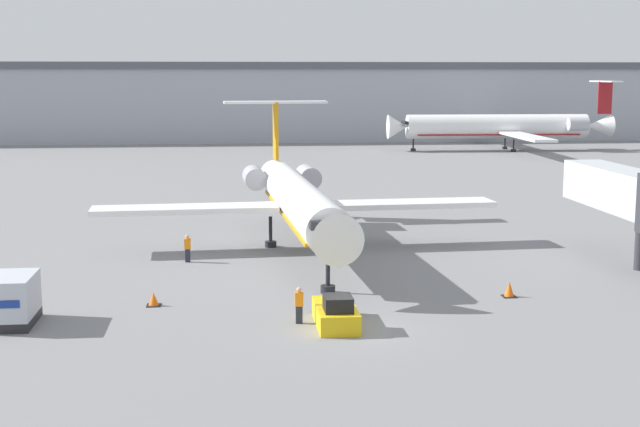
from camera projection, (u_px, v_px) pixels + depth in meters
ground_plane at (349, 330)px, 41.22m from camera, size 600.00×600.00×0.00m
terminal_building at (257, 101)px, 158.05m from camera, size 180.00×16.80×13.71m
airplane_main at (297, 197)px, 60.05m from camera, size 27.41×30.35×9.55m
pushback_tug at (336, 313)px, 41.86m from camera, size 1.86×4.15×1.64m
luggage_cart at (12, 300)px, 41.95m from camera, size 2.03×3.35×2.37m
worker_near_tug at (299, 304)px, 42.18m from camera, size 0.40×0.25×1.76m
worker_by_wing at (188, 248)px, 55.95m from camera, size 0.40×0.24×1.75m
traffic_cone_left at (154, 299)px, 45.48m from camera, size 0.73×0.73×0.70m
traffic_cone_right at (509, 289)px, 47.30m from camera, size 0.72×0.72×0.84m
airplane_parked_far_left at (503, 127)px, 136.92m from camera, size 35.08×39.19×10.67m
jet_bridge at (624, 191)px, 55.72m from camera, size 3.20×13.01×6.19m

